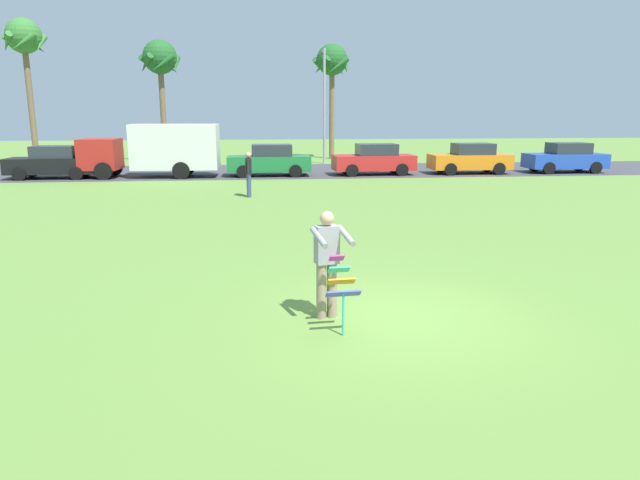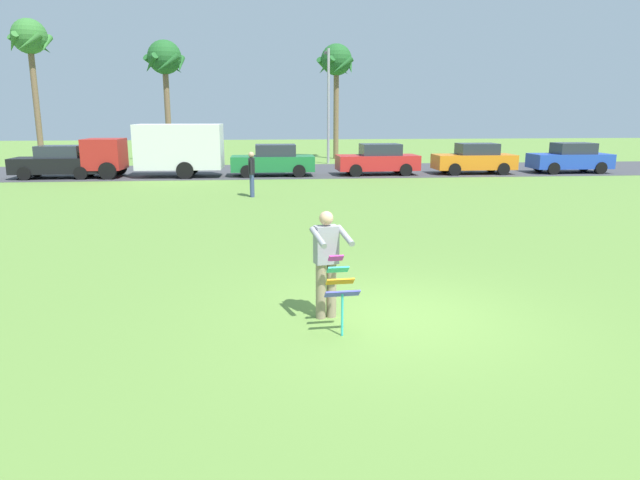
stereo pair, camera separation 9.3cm
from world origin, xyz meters
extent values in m
plane|color=olive|center=(0.00, 0.00, 0.00)|extent=(120.00, 120.00, 0.00)
cube|color=#424247|center=(0.00, 23.29, 0.01)|extent=(120.00, 8.00, 0.01)
cylinder|color=gray|center=(-1.07, 0.10, 0.45)|extent=(0.16, 0.16, 0.90)
cylinder|color=gray|center=(-1.24, 0.05, 0.45)|extent=(0.16, 0.16, 0.90)
cube|color=gray|center=(-1.16, 0.08, 1.20)|extent=(0.40, 0.30, 0.60)
sphere|color=tan|center=(-1.16, 0.08, 1.62)|extent=(0.22, 0.22, 0.22)
cylinder|color=gray|center=(-0.88, -0.11, 1.38)|extent=(0.23, 0.59, 0.24)
cylinder|color=gray|center=(-1.31, -0.22, 1.38)|extent=(0.23, 0.59, 0.24)
cube|color=#D83399|center=(-1.04, -0.23, 1.06)|extent=(0.23, 0.16, 0.12)
cube|color=#33BFBF|center=(-1.03, -0.39, 0.92)|extent=(0.33, 0.16, 0.12)
cube|color=orange|center=(-1.01, -0.55, 0.79)|extent=(0.43, 0.17, 0.12)
cube|color=#4C4CCC|center=(-1.00, -0.72, 0.65)|extent=(0.52, 0.18, 0.12)
cylinder|color=#33BFBF|center=(-1.00, -0.72, 0.33)|extent=(0.04, 0.04, 0.65)
cube|color=black|center=(-12.27, 20.89, 0.64)|extent=(4.23, 1.77, 0.76)
cube|color=#282D38|center=(-12.12, 20.89, 1.30)|extent=(2.04, 1.43, 0.60)
cylinder|color=black|center=(-13.56, 20.06, 0.32)|extent=(0.64, 0.23, 0.64)
cylinder|color=black|center=(-13.59, 21.68, 0.32)|extent=(0.64, 0.23, 0.64)
cylinder|color=black|center=(-10.96, 20.10, 0.32)|extent=(0.64, 0.23, 0.64)
cylinder|color=black|center=(-10.98, 21.72, 0.32)|extent=(0.64, 0.23, 0.64)
cube|color=#B2231E|center=(-9.99, 20.97, 1.17)|extent=(1.85, 1.95, 1.50)
cube|color=silver|center=(-6.29, 20.87, 1.52)|extent=(4.26, 2.12, 2.20)
cylinder|color=black|center=(-9.66, 20.04, 0.42)|extent=(0.85, 0.30, 0.84)
cylinder|color=black|center=(-9.61, 21.88, 0.42)|extent=(0.85, 0.30, 0.84)
cylinder|color=black|center=(-5.96, 19.94, 0.42)|extent=(0.85, 0.30, 0.84)
cylinder|color=black|center=(-5.91, 21.78, 0.42)|extent=(0.85, 0.30, 0.84)
cube|color=#1E7238|center=(-1.66, 20.89, 0.64)|extent=(4.21, 1.72, 0.76)
cube|color=#282D38|center=(-1.51, 20.89, 1.30)|extent=(2.02, 1.41, 0.60)
cylinder|color=black|center=(-2.97, 20.09, 0.32)|extent=(0.64, 0.22, 0.64)
cylinder|color=black|center=(-2.96, 21.70, 0.32)|extent=(0.64, 0.22, 0.64)
cylinder|color=black|center=(-0.36, 20.08, 0.32)|extent=(0.64, 0.22, 0.64)
cylinder|color=black|center=(-0.36, 21.69, 0.32)|extent=(0.64, 0.22, 0.64)
cube|color=red|center=(3.76, 20.89, 0.64)|extent=(4.26, 1.86, 0.76)
cube|color=#282D38|center=(3.91, 20.90, 1.30)|extent=(2.07, 1.47, 0.60)
cylinder|color=black|center=(2.49, 20.03, 0.32)|extent=(0.65, 0.24, 0.64)
cylinder|color=black|center=(2.43, 21.65, 0.32)|extent=(0.65, 0.24, 0.64)
cylinder|color=black|center=(5.10, 20.13, 0.32)|extent=(0.65, 0.24, 0.64)
cylinder|color=black|center=(5.03, 21.75, 0.32)|extent=(0.65, 0.24, 0.64)
cube|color=orange|center=(8.94, 20.89, 0.64)|extent=(4.21, 1.72, 0.76)
cube|color=#282D38|center=(9.09, 20.89, 1.30)|extent=(2.02, 1.40, 0.60)
cylinder|color=black|center=(7.64, 20.08, 0.32)|extent=(0.64, 0.22, 0.64)
cylinder|color=black|center=(7.63, 21.69, 0.32)|extent=(0.64, 0.22, 0.64)
cylinder|color=black|center=(10.24, 20.09, 0.32)|extent=(0.64, 0.22, 0.64)
cylinder|color=black|center=(10.24, 21.70, 0.32)|extent=(0.64, 0.22, 0.64)
cube|color=#2347B7|center=(14.26, 20.89, 0.64)|extent=(4.21, 1.72, 0.76)
cube|color=#282D38|center=(14.41, 20.89, 1.30)|extent=(2.02, 1.40, 0.60)
cylinder|color=black|center=(12.97, 20.08, 0.32)|extent=(0.64, 0.22, 0.64)
cylinder|color=black|center=(12.96, 21.69, 0.32)|extent=(0.64, 0.22, 0.64)
cylinder|color=black|center=(15.57, 20.09, 0.32)|extent=(0.64, 0.22, 0.64)
cylinder|color=black|center=(15.56, 21.70, 0.32)|extent=(0.64, 0.22, 0.64)
cylinder|color=brown|center=(-16.22, 29.70, 3.76)|extent=(0.36, 0.36, 7.52)
sphere|color=#387A33|center=(-16.22, 29.70, 7.72)|extent=(2.10, 2.10, 2.10)
cone|color=#387A33|center=(-15.27, 29.70, 7.27)|extent=(0.44, 1.56, 1.28)
cone|color=#387A33|center=(-15.93, 30.60, 7.27)|extent=(1.62, 0.90, 1.28)
cone|color=#387A33|center=(-16.99, 30.25, 7.27)|extent=(1.27, 1.52, 1.28)
cone|color=#387A33|center=(-16.99, 29.14, 7.27)|extent=(1.27, 1.52, 1.28)
cone|color=#387A33|center=(-15.93, 28.79, 7.27)|extent=(1.62, 0.90, 1.28)
cylinder|color=brown|center=(-8.18, 29.59, 3.18)|extent=(0.36, 0.36, 6.36)
sphere|color=#236028|center=(-8.18, 29.59, 6.56)|extent=(2.10, 2.10, 2.10)
cone|color=#236028|center=(-7.23, 29.59, 6.11)|extent=(0.44, 1.56, 1.28)
cone|color=#236028|center=(-7.88, 30.49, 6.11)|extent=(1.62, 0.90, 1.28)
cone|color=#236028|center=(-8.95, 30.15, 6.11)|extent=(1.27, 1.52, 1.28)
cone|color=#236028|center=(-8.95, 29.03, 6.11)|extent=(1.27, 1.52, 1.28)
cone|color=#236028|center=(-7.88, 28.69, 6.11)|extent=(1.62, 0.90, 1.28)
cylinder|color=brown|center=(2.92, 31.58, 3.23)|extent=(0.36, 0.36, 6.47)
sphere|color=#236028|center=(2.92, 31.58, 6.67)|extent=(2.10, 2.10, 2.10)
cone|color=#236028|center=(3.87, 31.58, 6.22)|extent=(0.44, 1.56, 1.28)
cone|color=#236028|center=(3.21, 32.48, 6.22)|extent=(1.62, 0.90, 1.28)
cone|color=#236028|center=(2.15, 32.14, 6.22)|extent=(1.27, 1.52, 1.28)
cone|color=#236028|center=(2.15, 31.02, 6.22)|extent=(1.27, 1.52, 1.28)
cone|color=#236028|center=(3.21, 30.68, 6.22)|extent=(1.62, 0.90, 1.28)
cylinder|color=#9E9EA3|center=(1.95, 27.72, 3.50)|extent=(0.16, 0.16, 7.00)
cylinder|color=#9E9EA3|center=(1.95, 28.42, 6.90)|extent=(0.10, 1.40, 0.10)
cube|color=#4C4C51|center=(1.95, 29.07, 6.86)|extent=(0.24, 0.44, 0.16)
cylinder|color=#384772|center=(-2.59, 13.49, 0.45)|extent=(0.16, 0.16, 0.90)
cylinder|color=#384772|center=(-2.58, 13.67, 0.45)|extent=(0.16, 0.16, 0.90)
cube|color=black|center=(-2.58, 13.58, 1.20)|extent=(0.24, 0.37, 0.60)
sphere|color=tan|center=(-2.58, 13.58, 1.62)|extent=(0.22, 0.22, 0.22)
cylinder|color=black|center=(-2.60, 13.34, 1.17)|extent=(0.09, 0.09, 0.58)
cylinder|color=black|center=(-2.57, 13.82, 1.17)|extent=(0.09, 0.09, 0.58)
camera|label=1|loc=(-2.18, -8.55, 3.23)|focal=32.09mm
camera|label=2|loc=(-2.09, -8.56, 3.23)|focal=32.09mm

